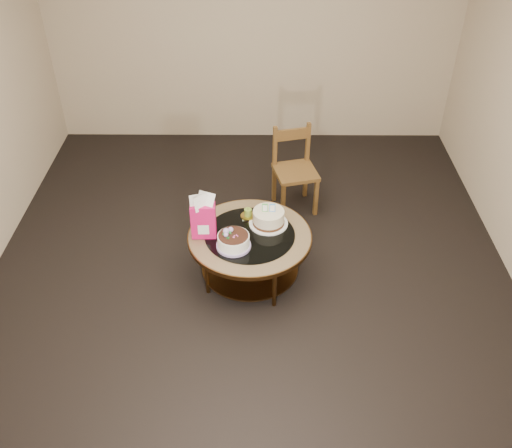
{
  "coord_description": "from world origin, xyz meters",
  "views": [
    {
      "loc": [
        0.08,
        -3.62,
        3.36
      ],
      "look_at": [
        0.05,
        0.02,
        0.55
      ],
      "focal_mm": 40.0,
      "sensor_mm": 36.0,
      "label": 1
    }
  ],
  "objects_px": {
    "decorated_cake": "(233,241)",
    "coffee_table": "(250,242)",
    "gift_bag": "(203,216)",
    "dining_chair": "(295,169)",
    "cream_cake": "(269,218)"
  },
  "relations": [
    {
      "from": "coffee_table",
      "to": "gift_bag",
      "type": "height_order",
      "value": "gift_bag"
    },
    {
      "from": "decorated_cake",
      "to": "gift_bag",
      "type": "bearing_deg",
      "value": 149.46
    },
    {
      "from": "coffee_table",
      "to": "cream_cake",
      "type": "relative_size",
      "value": 3.15
    },
    {
      "from": "decorated_cake",
      "to": "gift_bag",
      "type": "xyz_separation_m",
      "value": [
        -0.24,
        0.14,
        0.14
      ]
    },
    {
      "from": "cream_cake",
      "to": "gift_bag",
      "type": "height_order",
      "value": "gift_bag"
    },
    {
      "from": "coffee_table",
      "to": "gift_bag",
      "type": "distance_m",
      "value": 0.46
    },
    {
      "from": "decorated_cake",
      "to": "gift_bag",
      "type": "height_order",
      "value": "gift_bag"
    },
    {
      "from": "cream_cake",
      "to": "dining_chair",
      "type": "xyz_separation_m",
      "value": [
        0.26,
        0.91,
        -0.1
      ]
    },
    {
      "from": "dining_chair",
      "to": "coffee_table",
      "type": "bearing_deg",
      "value": -125.67
    },
    {
      "from": "decorated_cake",
      "to": "coffee_table",
      "type": "bearing_deg",
      "value": 50.96
    },
    {
      "from": "decorated_cake",
      "to": "gift_bag",
      "type": "distance_m",
      "value": 0.31
    },
    {
      "from": "coffee_table",
      "to": "cream_cake",
      "type": "xyz_separation_m",
      "value": [
        0.15,
        0.14,
        0.14
      ]
    },
    {
      "from": "coffee_table",
      "to": "decorated_cake",
      "type": "distance_m",
      "value": 0.24
    },
    {
      "from": "cream_cake",
      "to": "dining_chair",
      "type": "relative_size",
      "value": 0.39
    },
    {
      "from": "decorated_cake",
      "to": "dining_chair",
      "type": "bearing_deg",
      "value": 65.8
    }
  ]
}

